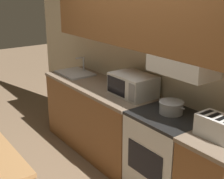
{
  "coord_description": "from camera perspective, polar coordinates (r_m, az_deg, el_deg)",
  "views": [
    {
      "loc": [
        2.49,
        -2.36,
        2.09
      ],
      "look_at": [
        0.05,
        -0.55,
        1.05
      ],
      "focal_mm": 50.0,
      "sensor_mm": 36.0,
      "label": 1
    }
  ],
  "objects": [
    {
      "name": "cooking_pot",
      "position": [
        3.04,
        10.79,
        -3.13
      ],
      "size": [
        0.32,
        0.24,
        0.12
      ],
      "color": "#B7BABF",
      "rests_on": "stove_range"
    },
    {
      "name": "wall_back",
      "position": [
        3.43,
        6.32,
        8.41
      ],
      "size": [
        5.3,
        0.38,
        2.55
      ],
      "color": "beige",
      "rests_on": "ground_plane"
    },
    {
      "name": "microwave",
      "position": [
        3.46,
        3.84,
        0.83
      ],
      "size": [
        0.5,
        0.36,
        0.24
      ],
      "color": "silver",
      "rests_on": "lower_counter_main"
    },
    {
      "name": "ground_plane",
      "position": [
        4.02,
        6.03,
        -12.62
      ],
      "size": [
        16.0,
        16.0,
        0.0
      ],
      "primitive_type": "plane",
      "color": "#7F664C"
    },
    {
      "name": "lower_counter_main",
      "position": [
        4.05,
        -2.51,
        -5.04
      ],
      "size": [
        1.75,
        0.62,
        0.9
      ],
      "color": "brown",
      "rests_on": "ground_plane"
    },
    {
      "name": "stove_range",
      "position": [
        3.22,
        9.93,
        -11.99
      ],
      "size": [
        0.67,
        0.6,
        0.9
      ],
      "color": "silver",
      "rests_on": "ground_plane"
    },
    {
      "name": "sink_basin",
      "position": [
        4.34,
        -6.77,
        3.06
      ],
      "size": [
        0.51,
        0.38,
        0.23
      ],
      "color": "#B7BABF",
      "rests_on": "lower_counter_main"
    },
    {
      "name": "toaster",
      "position": [
        2.66,
        18.66,
        -6.47
      ],
      "size": [
        0.33,
        0.2,
        0.18
      ],
      "color": "silver",
      "rests_on": "lower_counter_right_stub"
    }
  ]
}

